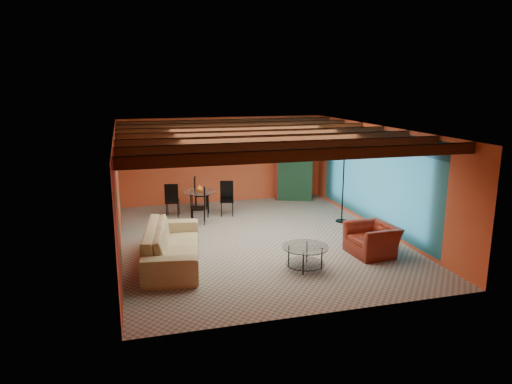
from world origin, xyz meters
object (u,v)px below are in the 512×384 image
object	(u,v)px
dining_table	(200,199)
floor_lamp	(343,185)
armchair	(372,240)
potted_plant	(293,134)
coffee_table	(305,257)
sofa	(172,245)
vase	(199,178)
armoire	(292,171)

from	to	relation	value
dining_table	floor_lamp	distance (m)	4.07
armchair	floor_lamp	bearing A→B (deg)	165.08
dining_table	potted_plant	world-z (taller)	potted_plant
dining_table	coffee_table	bearing A→B (deg)	-72.18
dining_table	sofa	bearing A→B (deg)	-108.02
floor_lamp	vase	world-z (taller)	floor_lamp
armchair	floor_lamp	size ratio (longest dim) A/B	0.52
dining_table	armoire	bearing A→B (deg)	20.45
armchair	vase	distance (m)	5.32
potted_plant	vase	bearing A→B (deg)	-159.55
sofa	armoire	world-z (taller)	armoire
potted_plant	vase	xyz separation A→B (m)	(-3.24, -1.21, -1.04)
armchair	dining_table	xyz separation A→B (m)	(-3.21, 4.17, 0.15)
dining_table	potted_plant	size ratio (longest dim) A/B	3.77
potted_plant	vase	distance (m)	3.61
sofa	armchair	size ratio (longest dim) A/B	2.63
armoire	coffee_table	bearing A→B (deg)	-86.64
floor_lamp	sofa	bearing A→B (deg)	-158.87
sofa	armoire	xyz separation A→B (m)	(4.38, 4.70, 0.53)
armchair	dining_table	bearing A→B (deg)	-146.63
potted_plant	sofa	bearing A→B (deg)	-132.95
vase	sofa	bearing A→B (deg)	-108.02
armoire	dining_table	bearing A→B (deg)	-139.08
sofa	armchair	bearing A→B (deg)	-90.24
armoire	armchair	bearing A→B (deg)	-69.84
floor_lamp	potted_plant	xyz separation A→B (m)	(-0.45, 2.84, 1.11)
coffee_table	dining_table	world-z (taller)	dining_table
coffee_table	armoire	xyz separation A→B (m)	(1.78, 5.77, 0.70)
floor_lamp	vase	distance (m)	4.04
sofa	dining_table	distance (m)	3.68
coffee_table	vase	xyz separation A→B (m)	(-1.47, 4.56, 0.85)
dining_table	armoire	distance (m)	3.49
dining_table	floor_lamp	xyz separation A→B (m)	(3.69, -1.63, 0.53)
sofa	floor_lamp	xyz separation A→B (m)	(4.83, 1.87, 0.62)
armchair	dining_table	world-z (taller)	dining_table
armchair	potted_plant	xyz separation A→B (m)	(0.03, 5.38, 1.79)
sofa	floor_lamp	distance (m)	5.21
armchair	coffee_table	distance (m)	1.79
armoire	floor_lamp	world-z (taller)	floor_lamp
vase	potted_plant	bearing A→B (deg)	20.45
dining_table	armoire	xyz separation A→B (m)	(3.24, 1.21, 0.44)
sofa	potted_plant	bearing A→B (deg)	-34.36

